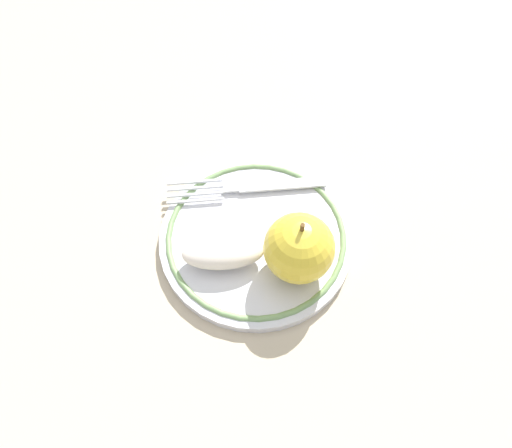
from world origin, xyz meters
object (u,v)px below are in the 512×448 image
Objects in this scene: apple_slice_front at (223,253)px; fork at (252,187)px; plate at (256,238)px; apple_red_whole at (299,248)px.

apple_slice_front reaches higher than fork.
apple_slice_front is at bearing -151.84° from plate.
apple_slice_front is 0.46× the size of fork.
apple_red_whole is 0.44× the size of fork.
plate is 2.62× the size of apple_red_whole.
apple_red_whole is 0.07m from apple_slice_front.
apple_slice_front is at bearing 67.30° from fork.
plate is at bearing 126.54° from apple_red_whole.
apple_slice_front is (-0.07, 0.02, -0.02)m from apple_red_whole.
plate is 0.05m from apple_slice_front.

